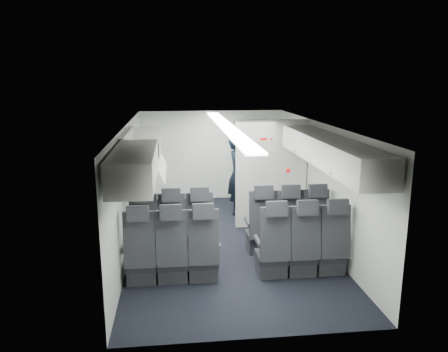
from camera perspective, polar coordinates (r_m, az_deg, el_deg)
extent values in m
cube|color=black|center=(8.03, 0.33, -8.70)|extent=(3.40, 6.00, 0.01)
cube|color=silver|center=(7.51, 0.35, 6.78)|extent=(3.40, 6.00, 0.01)
cube|color=silver|center=(10.62, -1.61, 2.72)|extent=(3.40, 0.01, 2.15)
cube|color=silver|center=(4.88, 4.65, -9.77)|extent=(3.40, 0.01, 2.15)
cube|color=silver|center=(7.68, -12.35, -1.53)|extent=(0.01, 6.00, 2.15)
cube|color=silver|center=(8.07, 12.41, -0.84)|extent=(0.01, 6.00, 2.15)
cube|color=white|center=(7.51, 0.35, 6.47)|extent=(0.25, 5.52, 0.03)
cube|color=black|center=(7.48, -10.23, -8.33)|extent=(0.44, 0.46, 0.12)
cube|color=#2D2D33|center=(7.53, -10.18, -9.46)|extent=(0.42, 0.42, 0.22)
cube|color=black|center=(7.12, -10.47, -5.59)|extent=(0.44, 0.20, 0.80)
cube|color=black|center=(6.95, -10.63, -2.59)|extent=(0.30, 0.12, 0.23)
cube|color=#2D2D33|center=(7.37, -12.04, -6.40)|extent=(0.05, 0.40, 0.06)
cube|color=#2D2D33|center=(7.34, -8.60, -6.34)|extent=(0.05, 0.40, 0.06)
cube|color=black|center=(7.46, -6.74, -8.26)|extent=(0.44, 0.46, 0.12)
cube|color=#2D2D33|center=(7.52, -6.71, -9.40)|extent=(0.42, 0.42, 0.22)
cube|color=black|center=(7.10, -6.83, -5.51)|extent=(0.44, 0.20, 0.80)
cube|color=black|center=(6.94, -6.92, -2.50)|extent=(0.30, 0.12, 0.23)
cube|color=#2D2D33|center=(7.34, -8.52, -6.34)|extent=(0.05, 0.40, 0.06)
cube|color=#2D2D33|center=(7.34, -5.07, -6.26)|extent=(0.05, 0.40, 0.06)
cube|color=black|center=(7.47, -3.25, -8.16)|extent=(0.44, 0.46, 0.12)
cube|color=#2D2D33|center=(7.53, -3.23, -9.29)|extent=(0.42, 0.42, 0.22)
cube|color=black|center=(7.11, -3.19, -5.41)|extent=(0.44, 0.20, 0.80)
cube|color=black|center=(6.95, -3.21, -2.40)|extent=(0.30, 0.12, 0.23)
cube|color=#2D2D33|center=(7.34, -4.99, -6.25)|extent=(0.05, 0.40, 0.06)
cube|color=#2D2D33|center=(7.36, -1.54, -6.15)|extent=(0.05, 0.40, 0.06)
cube|color=black|center=(7.59, 4.68, -7.82)|extent=(0.44, 0.46, 0.12)
cube|color=#2D2D33|center=(7.65, 4.66, -8.94)|extent=(0.42, 0.42, 0.22)
cube|color=black|center=(7.24, 5.09, -5.10)|extent=(0.44, 0.20, 0.80)
cube|color=black|center=(7.08, 5.23, -2.14)|extent=(0.30, 0.12, 0.23)
cube|color=#2D2D33|center=(7.43, 3.09, -5.97)|extent=(0.05, 0.40, 0.06)
cube|color=#2D2D33|center=(7.51, 6.42, -5.81)|extent=(0.05, 0.40, 0.06)
cube|color=black|center=(7.69, 8.00, -7.63)|extent=(0.44, 0.46, 0.12)
cube|color=#2D2D33|center=(7.75, 7.97, -8.74)|extent=(0.42, 0.42, 0.22)
cube|color=black|center=(7.34, 8.54, -4.94)|extent=(0.44, 0.20, 0.80)
cube|color=black|center=(7.18, 8.75, -2.02)|extent=(0.30, 0.12, 0.23)
cube|color=#2D2D33|center=(7.52, 6.50, -5.81)|extent=(0.05, 0.40, 0.06)
cube|color=#2D2D33|center=(7.63, 9.73, -5.64)|extent=(0.05, 0.40, 0.06)
cube|color=black|center=(7.81, 11.23, -7.43)|extent=(0.44, 0.46, 0.12)
cube|color=#2D2D33|center=(7.87, 11.18, -8.52)|extent=(0.42, 0.42, 0.22)
cube|color=black|center=(7.47, 11.89, -4.76)|extent=(0.44, 0.20, 0.80)
cube|color=black|center=(7.31, 12.16, -1.89)|extent=(0.30, 0.12, 0.23)
cube|color=#2D2D33|center=(7.63, 9.81, -5.64)|extent=(0.05, 0.40, 0.06)
cube|color=#2D2D33|center=(7.76, 12.94, -5.46)|extent=(0.05, 0.40, 0.06)
cube|color=black|center=(6.65, -10.69, -11.13)|extent=(0.44, 0.46, 0.12)
cube|color=#2D2D33|center=(6.71, -10.63, -12.37)|extent=(0.42, 0.42, 0.22)
cube|color=black|center=(6.27, -11.00, -8.18)|extent=(0.44, 0.20, 0.80)
cube|color=black|center=(6.09, -11.20, -4.84)|extent=(0.30, 0.12, 0.23)
cube|color=#2D2D33|center=(6.53, -12.76, -9.00)|extent=(0.05, 0.40, 0.06)
cube|color=#2D2D33|center=(6.50, -8.86, -8.95)|extent=(0.05, 0.40, 0.06)
cube|color=black|center=(6.63, -6.74, -11.06)|extent=(0.44, 0.46, 0.12)
cube|color=#2D2D33|center=(6.69, -6.70, -12.31)|extent=(0.42, 0.42, 0.22)
cube|color=black|center=(6.25, -6.85, -8.10)|extent=(0.44, 0.20, 0.80)
cube|color=black|center=(6.07, -6.95, -4.74)|extent=(0.30, 0.12, 0.23)
cube|color=#2D2D33|center=(6.50, -8.77, -8.95)|extent=(0.05, 0.40, 0.06)
cube|color=#2D2D33|center=(6.49, -4.84, -8.85)|extent=(0.05, 0.40, 0.06)
cube|color=black|center=(6.64, -2.78, -10.94)|extent=(0.44, 0.46, 0.12)
cube|color=#2D2D33|center=(6.70, -2.76, -12.19)|extent=(0.42, 0.42, 0.22)
cube|color=black|center=(6.26, -2.69, -7.98)|extent=(0.44, 0.20, 0.80)
cube|color=black|center=(6.08, -2.69, -4.63)|extent=(0.30, 0.12, 0.23)
cube|color=#2D2D33|center=(6.49, -4.75, -8.85)|extent=(0.05, 0.40, 0.06)
cube|color=#2D2D33|center=(6.52, -0.83, -8.71)|extent=(0.05, 0.40, 0.06)
cube|color=black|center=(6.78, 6.18, -10.48)|extent=(0.44, 0.46, 0.12)
cube|color=#2D2D33|center=(6.84, 6.15, -11.71)|extent=(0.42, 0.42, 0.22)
cube|color=black|center=(6.41, 6.71, -7.56)|extent=(0.44, 0.20, 0.80)
cube|color=black|center=(6.24, 6.91, -4.27)|extent=(0.30, 0.12, 0.23)
cube|color=#2D2D33|center=(6.60, 4.41, -8.47)|extent=(0.05, 0.40, 0.06)
cube|color=#2D2D33|center=(6.69, 8.15, -8.25)|extent=(0.05, 0.40, 0.06)
cube|color=black|center=(6.89, 9.89, -10.22)|extent=(0.44, 0.46, 0.12)
cube|color=#2D2D33|center=(6.95, 9.84, -11.43)|extent=(0.42, 0.42, 0.22)
cube|color=black|center=(6.53, 10.59, -7.32)|extent=(0.44, 0.20, 0.80)
cube|color=black|center=(6.35, 10.87, -4.08)|extent=(0.30, 0.12, 0.23)
cube|color=#2D2D33|center=(6.70, 8.23, -8.25)|extent=(0.05, 0.40, 0.06)
cube|color=#2D2D33|center=(6.82, 11.85, -8.00)|extent=(0.05, 0.40, 0.06)
cube|color=black|center=(7.02, 13.47, -9.92)|extent=(0.44, 0.46, 0.12)
cube|color=#2D2D33|center=(7.08, 13.40, -11.12)|extent=(0.42, 0.42, 0.22)
cube|color=black|center=(6.67, 14.32, -7.06)|extent=(0.44, 0.20, 0.80)
cube|color=black|center=(6.50, 14.67, -3.89)|extent=(0.30, 0.12, 0.23)
cube|color=#2D2D33|center=(6.82, 11.93, -8.00)|extent=(0.05, 0.40, 0.06)
cube|color=#2D2D33|center=(6.97, 15.39, -7.73)|extent=(0.05, 0.40, 0.06)
cube|color=silver|center=(5.54, -11.62, 1.28)|extent=(0.52, 1.80, 0.40)
cylinder|color=slate|center=(5.56, -8.98, -0.27)|extent=(0.04, 0.10, 0.04)
cube|color=#9E9E93|center=(7.29, -10.41, 2.49)|extent=(0.52, 1.70, 0.04)
cube|color=silver|center=(7.28, -12.52, 3.98)|extent=(0.06, 1.70, 0.44)
cube|color=silver|center=(6.44, -10.94, 2.92)|extent=(0.52, 0.04, 0.40)
cube|color=silver|center=(8.08, -10.10, 4.94)|extent=(0.52, 0.04, 0.40)
cube|color=silver|center=(7.30, -8.42, 1.70)|extent=(0.21, 1.61, 0.38)
cube|color=silver|center=(5.98, 16.19, 1.87)|extent=(0.52, 1.80, 0.40)
cylinder|color=slate|center=(5.92, 13.86, 0.32)|extent=(0.04, 0.10, 0.04)
cube|color=silver|center=(7.60, 11.15, 4.41)|extent=(0.52, 1.70, 0.40)
cylinder|color=slate|center=(7.55, 9.29, 3.20)|extent=(0.04, 0.10, 0.04)
cube|color=silver|center=(8.63, 6.17, 0.27)|extent=(1.40, 0.12, 2.13)
cube|color=white|center=(8.40, 5.53, 4.83)|extent=(0.24, 0.01, 0.10)
cube|color=red|center=(8.38, 5.21, 4.82)|extent=(0.13, 0.01, 0.04)
cube|color=red|center=(8.41, 6.21, 4.83)|extent=(0.05, 0.01, 0.03)
cylinder|color=white|center=(8.62, 8.36, 0.71)|extent=(0.11, 0.01, 0.11)
cylinder|color=red|center=(8.61, 8.37, 0.70)|extent=(0.09, 0.01, 0.09)
cube|color=#939399|center=(10.49, 3.71, 1.88)|extent=(0.85, 0.50, 1.90)
cube|color=#3F3F42|center=(10.34, 3.93, -0.84)|extent=(0.80, 0.01, 0.02)
cube|color=#3F3F42|center=(10.23, 3.97, 1.88)|extent=(0.80, 0.01, 0.02)
cube|color=#3F3F42|center=(10.15, 4.01, 4.65)|extent=(0.80, 0.01, 0.02)
cube|color=silver|center=(9.21, -11.02, 0.11)|extent=(0.10, 0.92, 1.86)
cylinder|color=black|center=(9.11, -10.78, 3.19)|extent=(0.03, 0.22, 0.22)
cube|color=gold|center=(9.49, -10.54, 0.82)|extent=(0.02, 0.10, 0.75)
cylinder|color=white|center=(8.41, -11.70, 1.31)|extent=(0.01, 0.11, 0.11)
cylinder|color=red|center=(8.41, -11.63, 1.31)|extent=(0.01, 0.09, 0.09)
imported|color=black|center=(9.47, 1.76, 0.18)|extent=(0.49, 0.68, 1.73)
cube|color=black|center=(7.09, -10.43, 3.23)|extent=(0.48, 0.38, 0.25)
cube|color=white|center=(9.40, 2.96, 1.47)|extent=(0.19, 0.06, 0.13)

